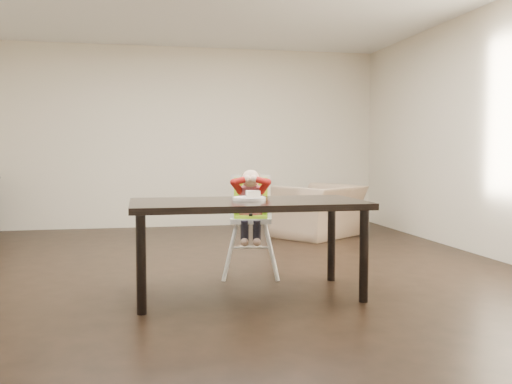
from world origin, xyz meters
TOP-DOWN VIEW (x-y plane):
  - ground at (0.00, 0.00)m, footprint 7.00×7.00m
  - room_walls at (0.00, 0.00)m, footprint 6.02×7.02m
  - dining_table at (0.18, -0.83)m, footprint 1.80×0.90m
  - high_chair at (0.34, -0.09)m, footprint 0.47×0.47m
  - plate at (0.20, -0.79)m, footprint 0.27×0.27m
  - armchair at (1.67, 2.04)m, footprint 1.26×1.19m

SIDE VIEW (x-z plane):
  - ground at x=0.00m, z-range 0.00..0.00m
  - armchair at x=1.67m, z-range 0.00..0.93m
  - dining_table at x=0.18m, z-range 0.30..1.05m
  - high_chair at x=0.34m, z-range 0.20..1.17m
  - plate at x=0.20m, z-range 0.74..0.81m
  - room_walls at x=0.00m, z-range 0.50..3.21m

